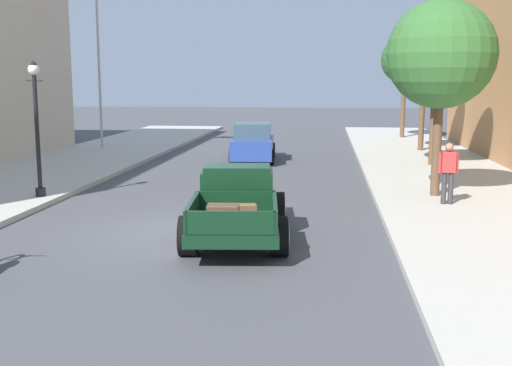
{
  "coord_description": "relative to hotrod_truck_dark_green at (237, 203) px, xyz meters",
  "views": [
    {
      "loc": [
        3.07,
        -13.59,
        3.41
      ],
      "look_at": [
        1.43,
        1.08,
        1.0
      ],
      "focal_mm": 43.67,
      "sensor_mm": 36.0,
      "label": 1
    }
  ],
  "objects": [
    {
      "name": "hotrod_truck_dark_green",
      "position": [
        0.0,
        0.0,
        0.0
      ],
      "size": [
        2.48,
        5.04,
        1.58
      ],
      "color": "black",
      "rests_on": "ground"
    },
    {
      "name": "car_background_blue",
      "position": [
        -1.2,
        13.37,
        0.01
      ],
      "size": [
        2.08,
        4.4,
        1.65
      ],
      "color": "#284293",
      "rests_on": "ground"
    },
    {
      "name": "street_lamp_near",
      "position": [
        -6.21,
        3.41,
        1.63
      ],
      "size": [
        0.5,
        0.32,
        3.85
      ],
      "color": "black",
      "rests_on": "sidewalk_left"
    },
    {
      "name": "ground_plane",
      "position": [
        -1.15,
        0.18,
        -0.75
      ],
      "size": [
        140.0,
        140.0,
        0.0
      ],
      "primitive_type": "plane",
      "color": "#47474C"
    },
    {
      "name": "street_tree_farthest",
      "position": [
        6.45,
        24.27,
        3.89
      ],
      "size": [
        2.76,
        2.76,
        5.9
      ],
      "color": "brown",
      "rests_on": "sidewalk_right"
    },
    {
      "name": "street_tree_third",
      "position": [
        6.49,
        17.12,
        3.56
      ],
      "size": [
        2.53,
        2.53,
        5.47
      ],
      "color": "brown",
      "rests_on": "sidewalk_right"
    },
    {
      "name": "flagpole",
      "position": [
        -8.95,
        16.54,
        5.02
      ],
      "size": [
        1.74,
        0.16,
        9.16
      ],
      "color": "#B2B2B7",
      "rests_on": "sidewalk_left"
    },
    {
      "name": "pedestrian_sidewalk_right",
      "position": [
        5.2,
        3.53,
        0.33
      ],
      "size": [
        0.53,
        0.22,
        1.65
      ],
      "color": "#333338",
      "rests_on": "sidewalk_right"
    },
    {
      "name": "street_tree_nearest",
      "position": [
        5.1,
        4.8,
        3.4
      ],
      "size": [
        3.05,
        3.05,
        5.54
      ],
      "color": "brown",
      "rests_on": "sidewalk_right"
    },
    {
      "name": "street_tree_second",
      "position": [
        6.14,
        11.75,
        3.3
      ],
      "size": [
        3.25,
        3.25,
        5.54
      ],
      "color": "brown",
      "rests_on": "sidewalk_right"
    }
  ]
}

